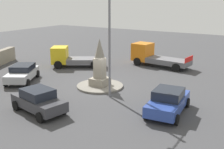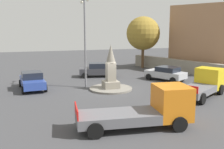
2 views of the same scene
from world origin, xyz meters
name	(u,v)px [view 1 (image 1 of 2)]	position (x,y,z in m)	size (l,w,h in m)	color
ground_plane	(100,87)	(0.00, 0.00, 0.00)	(80.00, 80.00, 0.00)	#424244
traffic_island	(100,86)	(0.00, 0.00, 0.08)	(3.80, 3.80, 0.16)	gray
monument	(100,66)	(0.00, 0.00, 1.78)	(1.34, 1.34, 3.84)	gray
streetlamp	(109,30)	(-1.58, -1.94, 4.91)	(2.83, 0.28, 8.17)	slate
car_dark_grey_parked_right	(39,100)	(-6.38, 0.36, 0.79)	(2.52, 4.19, 1.55)	#38383D
car_blue_waiting	(168,101)	(-2.16, -6.67, 0.80)	(4.44, 2.40, 1.58)	#2D479E
car_silver_parked_left	(22,73)	(-2.24, 6.65, 0.77)	(4.46, 3.64, 1.45)	#B7BABF
truck_orange_near_island	(153,56)	(9.33, -0.63, 1.04)	(2.78, 6.44, 2.31)	orange
truck_yellow_far_side	(71,58)	(4.20, 6.59, 0.98)	(4.46, 5.47, 2.12)	yellow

